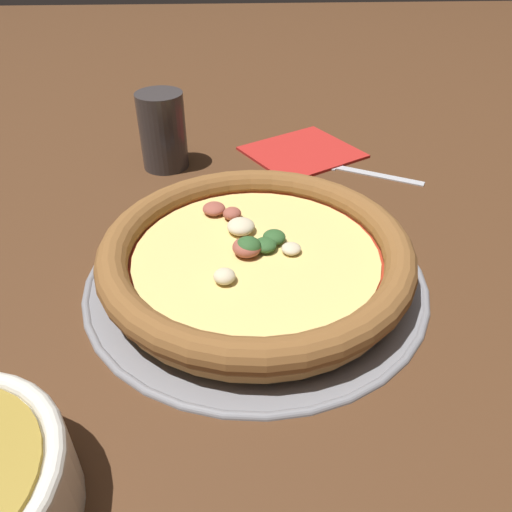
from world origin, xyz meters
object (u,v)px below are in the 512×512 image
(pizza, at_px, (256,254))
(drinking_cup, at_px, (163,131))
(pizza_tray, at_px, (256,274))
(napkin, at_px, (302,151))
(fork, at_px, (356,170))

(pizza, xyz_separation_m, drinking_cup, (0.11, -0.26, 0.02))
(pizza_tray, bearing_deg, napkin, -106.09)
(drinking_cup, bearing_deg, pizza_tray, 113.80)
(pizza_tray, relative_size, pizza, 1.11)
(drinking_cup, distance_m, fork, 0.27)
(pizza, height_order, drinking_cup, drinking_cup)
(pizza, bearing_deg, napkin, -106.13)
(napkin, xyz_separation_m, fork, (-0.07, 0.06, -0.00))
(pizza, bearing_deg, drinking_cup, -66.21)
(drinking_cup, relative_size, napkin, 0.53)
(pizza_tray, bearing_deg, drinking_cup, -66.20)
(pizza_tray, bearing_deg, pizza, -63.79)
(pizza, distance_m, drinking_cup, 0.28)
(drinking_cup, xyz_separation_m, napkin, (-0.20, -0.03, -0.05))
(drinking_cup, height_order, fork, drinking_cup)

